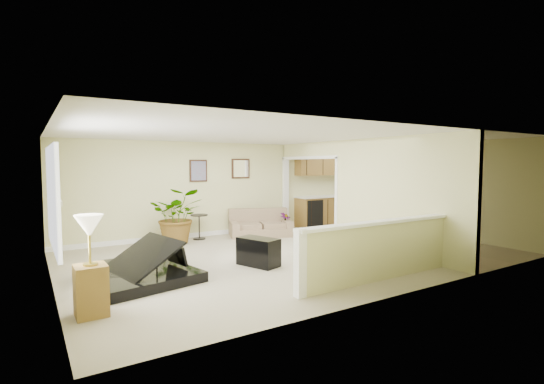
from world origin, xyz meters
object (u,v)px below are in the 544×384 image
palm_plant (178,216)px  small_plant (285,225)px  piano (137,242)px  accent_table (199,223)px  piano_bench (258,252)px  loveseat (259,222)px  lamp_stand (90,273)px

palm_plant → small_plant: size_ratio=2.55×
piano → accent_table: piano is taller
piano → palm_plant: piano is taller
piano → small_plant: piano is taller
piano_bench → small_plant: 3.33m
loveseat → lamp_stand: size_ratio=1.49×
loveseat → palm_plant: (-2.24, 0.07, 0.31)m
palm_plant → piano_bench: bearing=-77.8°
lamp_stand → small_plant: bearing=33.2°
accent_table → piano: bearing=-127.8°
small_plant → lamp_stand: size_ratio=0.47×
accent_table → palm_plant: (-0.65, -0.27, 0.26)m
piano → piano_bench: piano is taller
accent_table → small_plant: accent_table is taller
palm_plant → loveseat: bearing=-1.8°
piano_bench → accent_table: bearing=89.3°
loveseat → accent_table: size_ratio=3.01×
lamp_stand → piano_bench: bearing=18.6°
small_plant → piano_bench: bearing=-132.7°
accent_table → palm_plant: size_ratio=0.41×
piano_bench → loveseat: bearing=59.3°
accent_table → palm_plant: 0.75m
palm_plant → lamp_stand: size_ratio=1.19×
piano_bench → loveseat: loveseat is taller
piano → loveseat: 4.58m
accent_table → piano_bench: bearing=-90.7°
accent_table → palm_plant: palm_plant is taller
piano_bench → loveseat: 3.19m
palm_plant → small_plant: (2.87, -0.37, -0.41)m
loveseat → accent_table: 1.63m
accent_table → small_plant: 2.31m
piano_bench → accent_table: size_ratio=1.24×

